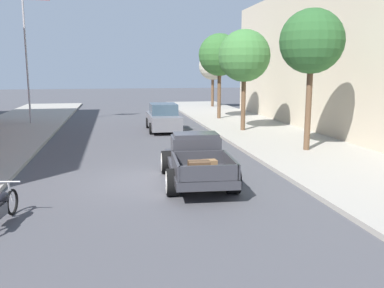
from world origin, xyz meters
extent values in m
plane|color=#47474C|center=(0.00, 0.00, 0.00)|extent=(140.00, 140.00, 0.00)
cube|color=#9E998E|center=(7.25, 0.00, 0.07)|extent=(5.50, 64.00, 0.15)
cube|color=#333338|center=(1.50, -0.43, 0.54)|extent=(2.05, 5.00, 0.24)
cube|color=#333338|center=(1.52, -0.09, 1.06)|extent=(1.62, 1.19, 0.80)
cube|color=#333338|center=(1.52, -0.14, 1.52)|extent=(1.49, 1.02, 0.12)
cube|color=#3D4C5B|center=(1.55, 0.48, 1.22)|extent=(1.33, 0.12, 0.44)
cube|color=#333338|center=(1.60, 1.21, 0.92)|extent=(1.41, 1.58, 0.52)
cube|color=silver|center=(1.64, 2.01, 0.90)|extent=(0.68, 0.14, 0.47)
cube|color=#333338|center=(1.41, -1.83, 0.68)|extent=(1.81, 2.20, 0.04)
cube|color=#333338|center=(0.60, -1.78, 0.90)|extent=(0.21, 2.10, 0.44)
cube|color=#333338|center=(2.22, -1.88, 0.90)|extent=(0.21, 2.10, 0.44)
cube|color=#333338|center=(1.35, -2.84, 0.90)|extent=(1.62, 0.18, 0.44)
cube|color=#333338|center=(1.47, -0.82, 0.90)|extent=(1.62, 0.18, 0.44)
cylinder|color=black|center=(0.68, 0.96, 0.40)|extent=(0.41, 0.82, 0.80)
cylinder|color=silver|center=(0.50, 0.98, 0.40)|extent=(0.05, 0.66, 0.66)
cylinder|color=silver|center=(0.49, 0.98, 0.40)|extent=(0.03, 0.24, 0.24)
cylinder|color=black|center=(2.47, 0.86, 0.40)|extent=(0.41, 0.82, 0.80)
cylinder|color=silver|center=(2.66, 0.85, 0.40)|extent=(0.05, 0.66, 0.66)
cylinder|color=silver|center=(2.67, 0.84, 0.40)|extent=(0.03, 0.24, 0.24)
cylinder|color=black|center=(0.52, -1.73, 0.40)|extent=(0.41, 0.82, 0.80)
cylinder|color=silver|center=(0.34, -1.71, 0.40)|extent=(0.05, 0.66, 0.66)
cylinder|color=silver|center=(0.33, -1.71, 0.40)|extent=(0.03, 0.24, 0.24)
cylinder|color=black|center=(2.31, -1.83, 0.40)|extent=(0.41, 0.82, 0.80)
cylinder|color=silver|center=(2.50, -1.84, 0.40)|extent=(0.05, 0.66, 0.66)
cylinder|color=silver|center=(2.51, -1.85, 0.40)|extent=(0.03, 0.24, 0.24)
cube|color=brown|center=(1.21, -2.17, 0.90)|extent=(0.63, 0.48, 0.40)
cube|color=#3D2D1E|center=(1.21, -2.17, 0.90)|extent=(0.62, 0.09, 0.42)
cube|color=olive|center=(1.65, -1.55, 0.84)|extent=(0.46, 0.35, 0.28)
torus|color=black|center=(-3.69, -2.59, 0.33)|extent=(0.17, 0.67, 0.67)
ellipsoid|color=black|center=(-3.77, -3.11, 0.61)|extent=(0.34, 0.55, 0.24)
cylinder|color=silver|center=(-3.70, -2.65, 0.64)|extent=(0.09, 0.26, 0.58)
cylinder|color=silver|center=(-3.71, -2.77, 0.91)|extent=(0.62, 0.13, 0.04)
cube|color=slate|center=(1.77, 11.35, 0.61)|extent=(1.74, 4.31, 0.80)
cube|color=#384C5B|center=(1.77, 11.20, 1.33)|extent=(1.53, 2.01, 0.64)
cylinder|color=black|center=(0.96, 12.64, 0.33)|extent=(0.22, 0.66, 0.66)
cylinder|color=black|center=(2.61, 12.63, 0.33)|extent=(0.22, 0.66, 0.66)
cylinder|color=black|center=(0.94, 10.06, 0.33)|extent=(0.22, 0.66, 0.66)
cylinder|color=black|center=(2.59, 10.05, 0.33)|extent=(0.22, 0.66, 0.66)
cylinder|color=#B2B2B7|center=(-6.59, 15.44, 4.65)|extent=(0.12, 0.12, 9.00)
cylinder|color=brown|center=(7.20, 3.39, 1.97)|extent=(0.26, 0.26, 3.64)
sphere|color=#285628|center=(7.20, 3.39, 4.81)|extent=(2.73, 2.73, 2.73)
cylinder|color=brown|center=(6.27, 9.74, 1.73)|extent=(0.26, 0.26, 3.16)
sphere|color=#3D7538|center=(6.27, 9.74, 4.42)|extent=(2.96, 2.96, 2.96)
cylinder|color=brown|center=(6.38, 15.83, 1.86)|extent=(0.26, 0.26, 3.42)
sphere|color=#33662D|center=(6.38, 15.83, 4.69)|extent=(2.99, 2.99, 2.99)
cylinder|color=brown|center=(8.22, 25.55, 1.58)|extent=(0.26, 0.26, 2.86)
sphere|color=#ADA893|center=(8.22, 25.55, 4.00)|extent=(2.65, 2.65, 2.65)
camera|label=1|loc=(-1.05, -13.21, 3.62)|focal=38.49mm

